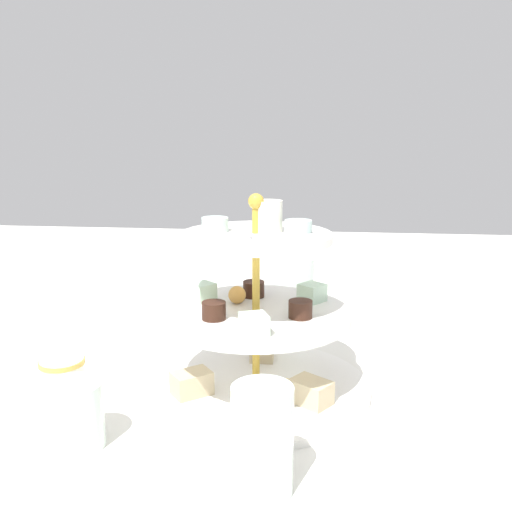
# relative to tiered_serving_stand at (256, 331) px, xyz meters

# --- Properties ---
(ground_plane) EXTENTS (2.40, 2.40, 0.00)m
(ground_plane) POSITION_rel_tiered_serving_stand_xyz_m (-0.00, -0.00, -0.08)
(ground_plane) COLOR silver
(tiered_serving_stand) EXTENTS (0.30, 0.30, 0.26)m
(tiered_serving_stand) POSITION_rel_tiered_serving_stand_xyz_m (0.00, 0.00, 0.00)
(tiered_serving_stand) COLOR white
(tiered_serving_stand) RESTS_ON ground_plane
(water_glass_tall_right) EXTENTS (0.07, 0.07, 0.13)m
(water_glass_tall_right) POSITION_rel_tiered_serving_stand_xyz_m (0.04, 0.24, -0.02)
(water_glass_tall_right) COLOR silver
(water_glass_tall_right) RESTS_ON ground_plane
(water_glass_short_left) EXTENTS (0.06, 0.06, 0.07)m
(water_glass_short_left) POSITION_rel_tiered_serving_stand_xyz_m (-0.18, -0.16, -0.05)
(water_glass_short_left) COLOR silver
(water_glass_short_left) RESTS_ON ground_plane
(teacup_with_saucer) EXTENTS (0.09, 0.09, 0.05)m
(teacup_with_saucer) POSITION_rel_tiered_serving_stand_xyz_m (-0.25, -0.04, -0.06)
(teacup_with_saucer) COLOR white
(teacup_with_saucer) RESTS_ON ground_plane
(butter_knife_left) EXTENTS (0.03, 0.17, 0.00)m
(butter_knife_left) POSITION_rel_tiered_serving_stand_xyz_m (0.29, 0.00, -0.08)
(butter_knife_left) COLOR silver
(butter_knife_left) RESTS_ON ground_plane
(butter_knife_right) EXTENTS (0.09, 0.16, 0.00)m
(butter_knife_right) POSITION_rel_tiered_serving_stand_xyz_m (-0.23, 0.17, -0.08)
(butter_knife_right) COLOR silver
(butter_knife_right) RESTS_ON ground_plane
(water_glass_mid_back) EXTENTS (0.06, 0.06, 0.11)m
(water_glass_mid_back) POSITION_rel_tiered_serving_stand_xyz_m (0.03, -0.22, -0.03)
(water_glass_mid_back) COLOR silver
(water_glass_mid_back) RESTS_ON ground_plane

